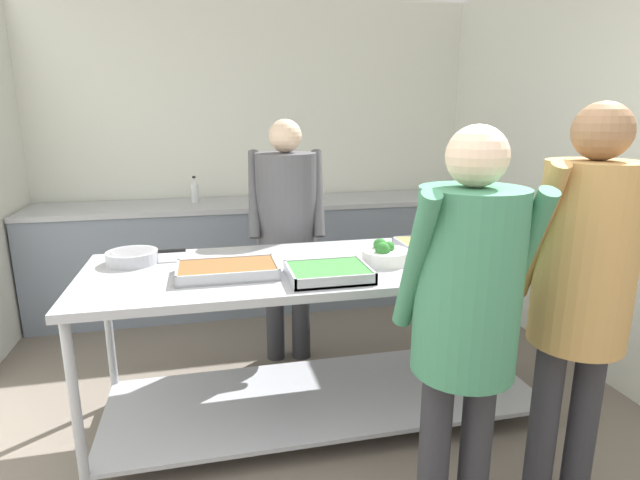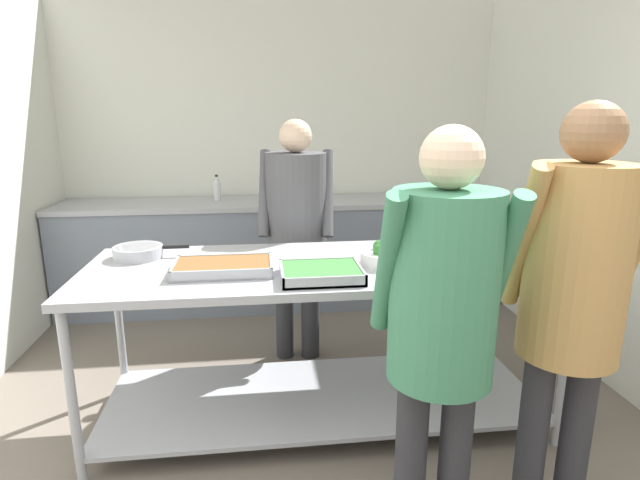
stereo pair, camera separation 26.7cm
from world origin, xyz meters
The scene contains 14 objects.
wall_rear centered at (0.00, 3.68, 1.32)m, with size 3.96×0.06×2.65m.
wall_right centered at (1.95, 1.84, 1.32)m, with size 0.06×3.80×2.65m.
back_counter centered at (0.00, 3.31, 0.47)m, with size 3.80×0.65×0.93m.
serving_counter centered at (0.10, 1.51, 0.61)m, with size 2.42×0.89×0.90m.
sauce_pan centered at (-0.87, 1.73, 0.93)m, with size 0.40×0.26×0.07m.
serving_tray_greens centered at (-0.40, 1.41, 0.92)m, with size 0.48×0.29×0.05m.
serving_tray_roast centered at (0.06, 1.27, 0.92)m, with size 0.38×0.31×0.05m.
broccoli_bowl centered at (0.41, 1.44, 0.94)m, with size 0.25×0.25×0.12m.
serving_tray_vegetables centered at (0.77, 1.64, 0.92)m, with size 0.40×0.26×0.05m.
plate_stack centered at (1.14, 1.46, 0.91)m, with size 0.26×0.26×0.04m.
guest_serving_left centered at (0.40, 0.60, 0.99)m, with size 0.49×0.37×1.62m.
guest_serving_right centered at (0.91, 0.63, 1.05)m, with size 0.51×0.42×1.70m.
cook_behind_counter centered at (0.02, 2.25, 0.99)m, with size 0.52×0.39×1.62m.
water_bottle centered at (-0.58, 3.38, 1.03)m, with size 0.06×0.06×0.22m.
Camera 1 is at (-0.48, -0.92, 1.65)m, focal length 28.00 mm.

